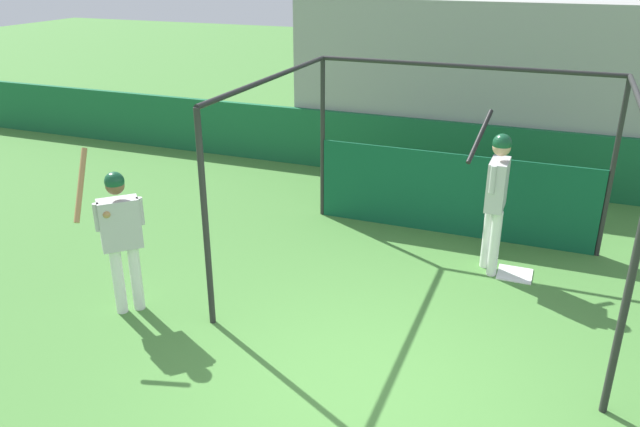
# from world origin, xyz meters

# --- Properties ---
(ground_plane) EXTENTS (60.00, 60.00, 0.00)m
(ground_plane) POSITION_xyz_m (0.00, 0.00, 0.00)
(ground_plane) COLOR #477F38
(outfield_wall) EXTENTS (24.00, 0.12, 1.13)m
(outfield_wall) POSITION_xyz_m (0.00, 6.35, 0.56)
(outfield_wall) COLOR #196038
(outfield_wall) RESTS_ON ground
(bleacher_section) EXTENTS (7.05, 4.00, 3.21)m
(bleacher_section) POSITION_xyz_m (0.00, 8.41, 1.60)
(bleacher_section) COLOR #9E9E99
(bleacher_section) RESTS_ON ground
(batting_cage) EXTENTS (4.19, 3.54, 2.52)m
(batting_cage) POSITION_xyz_m (0.05, 3.49, 1.08)
(batting_cage) COLOR #282828
(batting_cage) RESTS_ON ground
(home_plate) EXTENTS (0.44, 0.44, 0.02)m
(home_plate) POSITION_xyz_m (1.10, 3.03, 0.01)
(home_plate) COLOR white
(home_plate) RESTS_ON ground
(player_batter) EXTENTS (0.53, 0.94, 2.02)m
(player_batter) POSITION_xyz_m (0.74, 3.04, 1.15)
(player_batter) COLOR white
(player_batter) RESTS_ON ground
(player_waiting) EXTENTS (0.60, 0.73, 1.97)m
(player_waiting) POSITION_xyz_m (-3.06, 0.45, 1.03)
(player_waiting) COLOR white
(player_waiting) RESTS_ON ground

